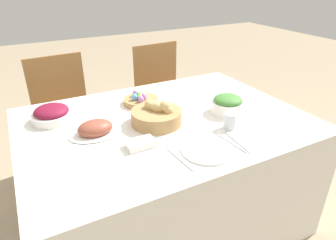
{
  "coord_description": "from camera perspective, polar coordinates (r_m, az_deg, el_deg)",
  "views": [
    {
      "loc": [
        -0.67,
        -1.31,
        1.47
      ],
      "look_at": [
        -0.02,
        -0.08,
        0.77
      ],
      "focal_mm": 32.0,
      "sensor_mm": 36.0,
      "label": 1
    }
  ],
  "objects": [
    {
      "name": "knife",
      "position": [
        1.46,
        12.13,
        -4.36
      ],
      "size": [
        0.02,
        0.2,
        0.0
      ],
      "rotation": [
        0.0,
        0.0,
        0.07
      ],
      "color": "#B7B7BC",
      "rests_on": "dining_table"
    },
    {
      "name": "chair_far_right",
      "position": [
        2.63,
        -0.96,
        5.03
      ],
      "size": [
        0.45,
        0.45,
        0.9
      ],
      "rotation": [
        0.0,
        0.0,
        0.07
      ],
      "color": "olive",
      "rests_on": "ground"
    },
    {
      "name": "dining_table",
      "position": [
        1.85,
        -0.56,
        -10.02
      ],
      "size": [
        1.54,
        1.11,
        0.73
      ],
      "color": "white",
      "rests_on": "ground"
    },
    {
      "name": "chair_far_left",
      "position": [
        2.41,
        -18.97,
        1.32
      ],
      "size": [
        0.45,
        0.45,
        0.9
      ],
      "rotation": [
        0.0,
        0.0,
        0.07
      ],
      "color": "olive",
      "rests_on": "ground"
    },
    {
      "name": "egg_basket",
      "position": [
        1.85,
        -5.28,
        3.83
      ],
      "size": [
        0.21,
        0.21,
        0.08
      ],
      "color": "#AD8451",
      "rests_on": "dining_table"
    },
    {
      "name": "fork",
      "position": [
        1.32,
        2.29,
        -7.47
      ],
      "size": [
        0.02,
        0.2,
        0.0
      ],
      "rotation": [
        0.0,
        0.0,
        0.07
      ],
      "color": "#B7B7BC",
      "rests_on": "dining_table"
    },
    {
      "name": "ham_platter",
      "position": [
        1.54,
        -13.68,
        -1.72
      ],
      "size": [
        0.27,
        0.19,
        0.08
      ],
      "color": "white",
      "rests_on": "dining_table"
    },
    {
      "name": "butter_dish",
      "position": [
        1.4,
        -5.25,
        -4.54
      ],
      "size": [
        0.14,
        0.08,
        0.03
      ],
      "color": "white",
      "rests_on": "dining_table"
    },
    {
      "name": "ground_plane",
      "position": [
        2.08,
        -0.51,
        -18.02
      ],
      "size": [
        12.0,
        12.0,
        0.0
      ],
      "primitive_type": "plane",
      "color": "tan"
    },
    {
      "name": "bread_basket",
      "position": [
        1.59,
        -2.14,
        1.03
      ],
      "size": [
        0.27,
        0.27,
        0.13
      ],
      "color": "#AD8451",
      "rests_on": "dining_table"
    },
    {
      "name": "drinking_cup",
      "position": [
        1.58,
        11.71,
        -0.18
      ],
      "size": [
        0.07,
        0.07,
        0.08
      ],
      "color": "silver",
      "rests_on": "dining_table"
    },
    {
      "name": "beet_salad_bowl",
      "position": [
        1.74,
        -21.25,
        1.07
      ],
      "size": [
        0.22,
        0.22,
        0.09
      ],
      "color": "white",
      "rests_on": "dining_table"
    },
    {
      "name": "dinner_plate",
      "position": [
        1.38,
        7.48,
        -5.77
      ],
      "size": [
        0.24,
        0.24,
        0.01
      ],
      "color": "white",
      "rests_on": "dining_table"
    },
    {
      "name": "spoon",
      "position": [
        1.48,
        13.03,
        -4.06
      ],
      "size": [
        0.02,
        0.2,
        0.0
      ],
      "rotation": [
        0.0,
        0.0,
        -0.07
      ],
      "color": "#B7B7BC",
      "rests_on": "dining_table"
    },
    {
      "name": "green_salad_bowl",
      "position": [
        1.75,
        11.28,
        2.93
      ],
      "size": [
        0.19,
        0.19,
        0.11
      ],
      "color": "white",
      "rests_on": "dining_table"
    }
  ]
}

